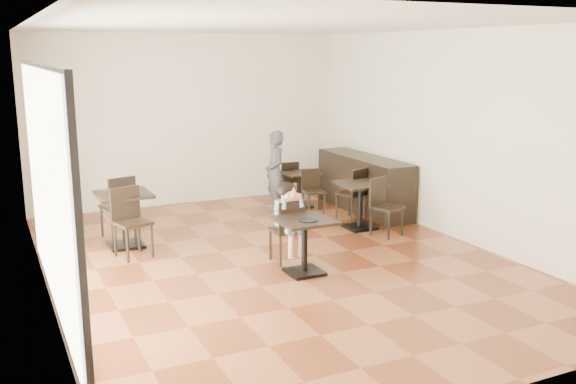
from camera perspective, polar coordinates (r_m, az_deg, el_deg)
floor at (r=8.98m, az=-0.91°, el=-6.21°), size 6.00×8.00×0.01m
ceiling at (r=8.51m, az=-0.99°, el=14.65°), size 6.00×8.00×0.01m
wall_back at (r=12.33m, az=-8.76°, el=6.38°), size 6.00×0.01×3.20m
wall_front at (r=5.30m, az=17.36°, el=-2.00°), size 6.00×0.01×3.20m
wall_left at (r=7.86m, az=-21.27°, el=2.29°), size 0.01×8.00×3.20m
wall_right at (r=10.21m, az=14.61°, el=4.89°), size 0.01×8.00×3.20m
storefront_window at (r=7.41m, az=-20.61°, el=0.18°), size 0.04×4.50×2.60m
child_table at (r=8.41m, az=1.47°, el=-4.85°), size 0.70×0.70×0.74m
child_chair at (r=8.86m, az=-0.14°, el=-3.43°), size 0.40×0.40×0.89m
child at (r=8.83m, az=-0.14°, el=-2.71°), size 0.40×0.56×1.12m
plate at (r=8.22m, az=1.80°, el=-2.52°), size 0.25×0.25×0.02m
pizza_slice at (r=8.57m, az=0.40°, el=-0.36°), size 0.26×0.20×0.06m
adult_patron at (r=11.41m, az=-1.16°, el=1.72°), size 0.41×0.58×1.50m
cafe_table_mid at (r=10.59m, az=6.42°, el=-1.23°), size 0.92×0.92×0.76m
cafe_table_left at (r=9.85m, az=-14.30°, el=-2.42°), size 0.95×0.95×0.82m
cafe_table_back at (r=12.03m, az=1.08°, el=0.23°), size 0.68×0.68×0.65m
chair_mid_a at (r=11.11m, az=5.62°, el=-0.16°), size 0.53×0.53×0.92m
chair_mid_b at (r=10.21m, az=8.80°, el=-1.37°), size 0.53×0.53×0.92m
chair_left_a at (r=10.36m, az=-14.93°, el=-1.26°), size 0.54×0.54×0.99m
chair_left_b at (r=9.31m, az=-13.65°, el=-2.71°), size 0.54×0.54×0.99m
chair_back_a at (r=12.50m, az=-0.05°, el=1.01°), size 0.39×0.39×0.79m
chair_back_b at (r=11.54m, az=2.30°, el=0.03°), size 0.39×0.39×0.79m
service_counter at (r=11.78m, az=6.77°, el=0.74°), size 0.60×2.40×1.00m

